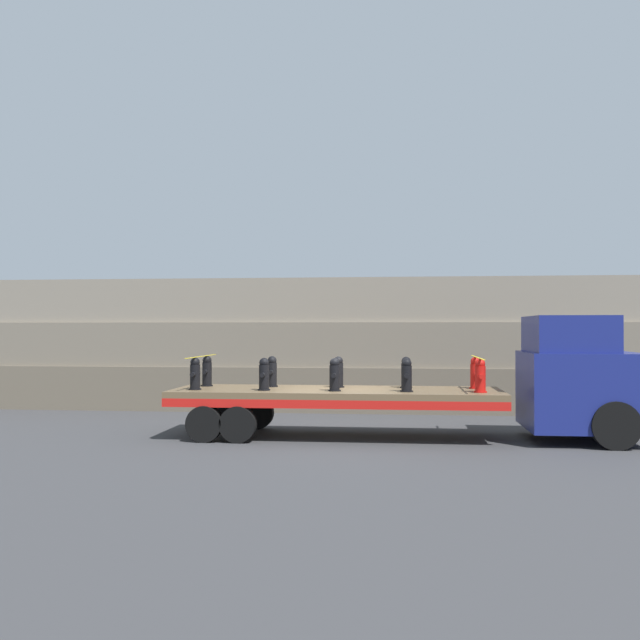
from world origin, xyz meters
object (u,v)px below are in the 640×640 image
fire_hydrant_black_near_2 (335,375)px  fire_hydrant_black_far_3 (406,373)px  fire_hydrant_red_far_4 (475,373)px  fire_hydrant_red_near_4 (480,376)px  fire_hydrant_black_far_2 (338,372)px  flatbed_trailer (314,398)px  truck_cab (582,378)px  fire_hydrant_black_far_0 (207,371)px  fire_hydrant_black_near_1 (264,375)px  fire_hydrant_black_far_1 (272,372)px  fire_hydrant_black_near_3 (407,376)px  fire_hydrant_black_near_0 (195,374)px

fire_hydrant_black_near_2 → fire_hydrant_black_far_3: bearing=32.6°
fire_hydrant_black_near_2 → fire_hydrant_red_far_4: (3.41, 1.09, 0.00)m
fire_hydrant_black_near_2 → fire_hydrant_red_near_4: 3.41m
fire_hydrant_black_near_2 → fire_hydrant_black_far_2: same height
flatbed_trailer → fire_hydrant_black_near_2: fire_hydrant_black_near_2 is taller
truck_cab → fire_hydrant_black_far_0: size_ratio=3.77×
fire_hydrant_black_near_1 → fire_hydrant_red_near_4: (5.11, 0.00, 0.00)m
flatbed_trailer → fire_hydrant_black_far_1: (-1.15, 0.54, 0.61)m
fire_hydrant_black_far_1 → fire_hydrant_black_far_3: 3.41m
fire_hydrant_black_far_1 → fire_hydrant_black_near_2: 2.02m
fire_hydrant_black_far_1 → fire_hydrant_black_near_1: bearing=-90.0°
fire_hydrant_black_near_2 → fire_hydrant_black_far_1: bearing=147.4°
flatbed_trailer → fire_hydrant_black_near_2: (0.56, -0.54, 0.61)m
fire_hydrant_black_far_1 → fire_hydrant_red_near_4: same height
fire_hydrant_black_far_0 → fire_hydrant_black_far_1: 1.70m
fire_hydrant_black_near_3 → fire_hydrant_red_near_4: (1.70, 0.00, 0.00)m
fire_hydrant_black_near_3 → fire_hydrant_black_far_3: bearing=90.0°
truck_cab → fire_hydrant_black_far_2: 5.87m
fire_hydrant_black_near_3 → fire_hydrant_red_near_4: 1.70m
fire_hydrant_black_far_0 → fire_hydrant_black_far_1: size_ratio=1.00×
truck_cab → flatbed_trailer: bearing=180.0°
fire_hydrant_black_near_0 → fire_hydrant_red_far_4: same height
fire_hydrant_black_near_3 → fire_hydrant_black_far_3: (0.00, 1.09, 0.00)m
fire_hydrant_black_far_1 → fire_hydrant_black_far_2: same height
truck_cab → fire_hydrant_black_near_3: truck_cab is taller
fire_hydrant_black_far_2 → fire_hydrant_black_near_1: bearing=-147.4°
truck_cab → fire_hydrant_red_far_4: bearing=167.4°
fire_hydrant_black_far_1 → fire_hydrant_red_near_4: (5.11, -1.09, 0.00)m
truck_cab → fire_hydrant_black_near_0: bearing=-176.6°
fire_hydrant_black_near_1 → fire_hydrant_black_far_3: 3.58m
fire_hydrant_black_far_3 → fire_hydrant_red_far_4: bearing=0.0°
fire_hydrant_black_far_1 → fire_hydrant_black_near_2: same height
fire_hydrant_black_far_0 → fire_hydrant_red_near_4: bearing=-9.1°
truck_cab → fire_hydrant_black_near_2: truck_cab is taller
truck_cab → fire_hydrant_black_far_3: (-4.14, 0.54, 0.07)m
flatbed_trailer → fire_hydrant_black_near_0: size_ratio=10.22×
fire_hydrant_black_near_3 → fire_hydrant_black_far_1: bearing=162.3°
fire_hydrant_black_far_0 → fire_hydrant_red_far_4: size_ratio=1.00×
fire_hydrant_black_near_0 → fire_hydrant_black_near_2: same height
fire_hydrant_black_far_0 → fire_hydrant_black_far_2: size_ratio=1.00×
fire_hydrant_black_near_2 → fire_hydrant_black_near_1: bearing=180.0°
flatbed_trailer → fire_hydrant_black_near_3: 2.41m
fire_hydrant_red_far_4 → fire_hydrant_black_far_0: bearing=180.0°
fire_hydrant_black_near_0 → fire_hydrant_black_far_2: 3.58m
fire_hydrant_black_far_2 → fire_hydrant_red_far_4: size_ratio=1.00×
fire_hydrant_black_far_1 → fire_hydrant_red_near_4: 5.23m
fire_hydrant_red_near_4 → fire_hydrant_black_near_2: bearing=180.0°
flatbed_trailer → fire_hydrant_black_near_3: fire_hydrant_black_near_3 is taller
fire_hydrant_black_near_1 → fire_hydrant_black_near_3: size_ratio=1.00×
fire_hydrant_black_far_2 → fire_hydrant_black_near_3: (1.70, -1.09, 0.00)m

